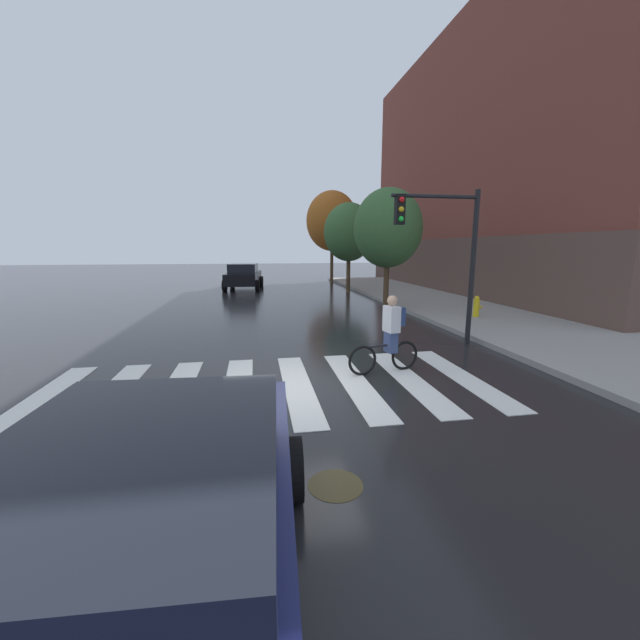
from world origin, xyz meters
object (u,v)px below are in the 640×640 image
street_tree_near (388,228)px  fire_hydrant (476,306)px  manhole_cover (335,485)px  sedan_mid (244,276)px  sedan_near (150,543)px  street_tree_mid (349,232)px  traffic_light_near (446,241)px  cyclist (390,334)px  street_tree_far (332,221)px

street_tree_near → fire_hydrant: bearing=-51.7°
manhole_cover → sedan_mid: (-1.54, 21.96, 0.85)m
sedan_mid → sedan_near: bearing=-90.0°
sedan_mid → fire_hydrant: bearing=-55.6°
sedan_mid → street_tree_mid: street_tree_mid is taller
fire_hydrant → sedan_near: bearing=-129.6°
traffic_light_near → cyclist: bearing=-137.4°
street_tree_mid → traffic_light_near: bearing=-92.3°
fire_hydrant → street_tree_far: bearing=97.8°
fire_hydrant → street_tree_near: bearing=128.3°
cyclist → fire_hydrant: cyclist is taller
manhole_cover → street_tree_mid: 19.82m
street_tree_near → street_tree_far: bearing=89.0°
sedan_near → street_tree_near: 15.41m
fire_hydrant → manhole_cover: bearing=-128.7°
manhole_cover → street_tree_mid: street_tree_mid is taller
street_tree_mid → street_tree_far: (0.28, 6.48, 1.07)m
manhole_cover → fire_hydrant: fire_hydrant is taller
fire_hydrant → street_tree_far: (-2.22, 16.31, 4.11)m
traffic_light_near → street_tree_near: 6.35m
sedan_mid → street_tree_far: 8.34m
sedan_mid → cyclist: 18.48m
sedan_near → cyclist: size_ratio=2.78×
fire_hydrant → street_tree_mid: size_ratio=0.15×
cyclist → traffic_light_near: (2.25, 2.06, 2.02)m
cyclist → street_tree_far: (3.05, 21.56, 3.80)m
sedan_near → traffic_light_near: bearing=52.2°
cyclist → street_tree_near: 9.21m
sedan_mid → traffic_light_near: 17.20m
street_tree_far → cyclist: bearing=-98.1°
manhole_cover → cyclist: (2.00, 3.82, 0.84)m
sedan_near → fire_hydrant: bearing=50.4°
cyclist → street_tree_near: size_ratio=0.33×
traffic_light_near → street_tree_near: street_tree_near is taller
cyclist → traffic_light_near: 3.66m
sedan_near → street_tree_near: size_ratio=0.91×
sedan_mid → fire_hydrant: sedan_mid is taller
cyclist → street_tree_mid: size_ratio=0.32×
fire_hydrant → street_tree_mid: bearing=104.3°
sedan_mid → traffic_light_near: size_ratio=1.19×
street_tree_near → sedan_mid: bearing=123.1°
sedan_near → traffic_light_near: (5.80, 7.47, 2.04)m
street_tree_mid → sedan_mid: bearing=154.2°
sedan_near → sedan_mid: sedan_mid is taller
manhole_cover → cyclist: bearing=62.4°
sedan_near → street_tree_far: bearing=76.2°
traffic_light_near → street_tree_near: bearing=84.7°
cyclist → fire_hydrant: bearing=44.9°
street_tree_mid → sedan_near: bearing=-107.2°
street_tree_mid → street_tree_far: street_tree_far is taller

